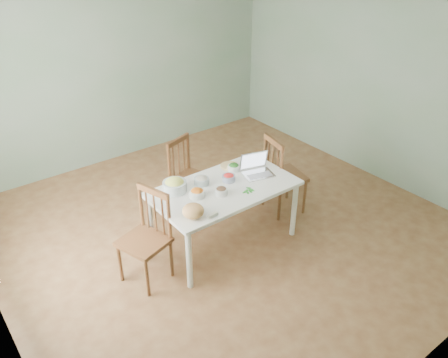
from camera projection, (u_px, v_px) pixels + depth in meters
floor at (225, 228)px, 5.45m from camera, size 5.00×5.00×0.00m
wall_back at (119, 69)px, 6.48m from camera, size 5.00×0.00×2.70m
wall_right at (372, 79)px, 6.08m from camera, size 0.00×5.00×2.70m
dining_table at (224, 215)px, 5.04m from camera, size 1.56×0.88×0.73m
chair_far at (191, 178)px, 5.53m from camera, size 0.53×0.52×0.96m
chair_left at (144, 240)px, 4.45m from camera, size 0.53×0.54×0.99m
chair_right at (285, 174)px, 5.56m from camera, size 0.51×0.53×1.01m
bread_boule at (193, 211)px, 4.34m from camera, size 0.28×0.28×0.14m
butter_stick at (213, 215)px, 4.38m from camera, size 0.12×0.04×0.03m
bowl_squash at (175, 185)px, 4.76m from camera, size 0.33×0.33×0.15m
bowl_carrot at (197, 193)px, 4.67m from camera, size 0.18×0.18×0.09m
bowl_onion at (202, 180)px, 4.90m from camera, size 0.20×0.20×0.09m
bowl_mushroom at (221, 191)px, 4.71m from camera, size 0.14×0.14×0.09m
bowl_redpep at (229, 177)px, 4.95m from camera, size 0.17×0.17×0.08m
bowl_broccoli at (234, 167)px, 5.16m from camera, size 0.17×0.17×0.09m
flatbread at (230, 166)px, 5.25m from camera, size 0.27×0.27×0.02m
basil_bunch at (248, 190)px, 4.79m from camera, size 0.17×0.17×0.02m
laptop at (259, 166)px, 5.03m from camera, size 0.39×0.35×0.23m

